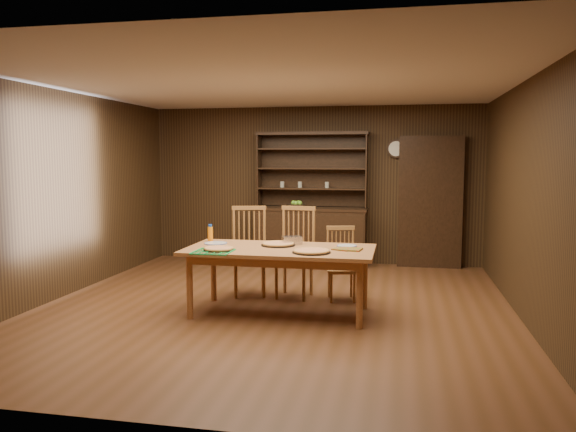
% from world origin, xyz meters
% --- Properties ---
extents(floor, '(6.00, 6.00, 0.00)m').
position_xyz_m(floor, '(0.00, 0.00, 0.00)').
color(floor, brown).
rests_on(floor, ground).
extents(room_shell, '(6.00, 6.00, 6.00)m').
position_xyz_m(room_shell, '(0.00, 0.00, 1.58)').
color(room_shell, silver).
rests_on(room_shell, floor).
extents(china_hutch, '(1.84, 0.52, 2.17)m').
position_xyz_m(china_hutch, '(-0.00, 2.75, 0.60)').
color(china_hutch, '#331D11').
rests_on(china_hutch, floor).
extents(doorway, '(1.00, 0.18, 2.10)m').
position_xyz_m(doorway, '(1.90, 2.90, 1.05)').
color(doorway, '#331D11').
rests_on(doorway, floor).
extents(wall_clock, '(0.30, 0.05, 0.30)m').
position_xyz_m(wall_clock, '(1.35, 2.96, 1.90)').
color(wall_clock, '#331D11').
rests_on(wall_clock, room_shell).
extents(dining_table, '(2.10, 1.05, 0.75)m').
position_xyz_m(dining_table, '(0.12, -0.24, 0.68)').
color(dining_table, '#B0713D').
rests_on(dining_table, floor).
extents(chair_left, '(0.57, 0.55, 1.13)m').
position_xyz_m(chair_left, '(-0.47, 0.61, 0.60)').
color(chair_left, '#9F6636').
rests_on(chair_left, floor).
extents(chair_center, '(0.52, 0.50, 1.14)m').
position_xyz_m(chair_center, '(0.15, 0.61, 0.61)').
color(chair_center, '#9F6636').
rests_on(chair_center, floor).
extents(chair_right, '(0.44, 0.43, 0.91)m').
position_xyz_m(chair_right, '(0.73, 0.57, 0.48)').
color(chair_right, '#9F6636').
rests_on(chair_right, floor).
extents(pizza_left, '(0.34, 0.34, 0.04)m').
position_xyz_m(pizza_left, '(-0.50, -0.52, 0.77)').
color(pizza_left, black).
rests_on(pizza_left, dining_table).
extents(pizza_right, '(0.41, 0.41, 0.04)m').
position_xyz_m(pizza_right, '(0.52, -0.48, 0.77)').
color(pizza_right, black).
rests_on(pizza_right, dining_table).
extents(pizza_center, '(0.40, 0.40, 0.04)m').
position_xyz_m(pizza_center, '(0.06, -0.06, 0.77)').
color(pizza_center, black).
rests_on(pizza_center, dining_table).
extents(cooling_rack, '(0.50, 0.50, 0.02)m').
position_xyz_m(cooling_rack, '(-0.53, -0.64, 0.76)').
color(cooling_rack, '#0DAE4A').
rests_on(cooling_rack, dining_table).
extents(plate_left, '(0.27, 0.27, 0.02)m').
position_xyz_m(plate_left, '(-0.68, -0.10, 0.76)').
color(plate_left, beige).
rests_on(plate_left, dining_table).
extents(plate_right, '(0.23, 0.23, 0.02)m').
position_xyz_m(plate_right, '(0.85, 0.01, 0.76)').
color(plate_right, beige).
rests_on(plate_right, dining_table).
extents(foil_dish, '(0.27, 0.23, 0.09)m').
position_xyz_m(foil_dish, '(0.19, 0.09, 0.79)').
color(foil_dish, silver).
rests_on(foil_dish, dining_table).
extents(juice_bottle, '(0.06, 0.06, 0.20)m').
position_xyz_m(juice_bottle, '(-0.82, 0.12, 0.85)').
color(juice_bottle, orange).
rests_on(juice_bottle, dining_table).
extents(pot_holder_a, '(0.25, 0.25, 0.02)m').
position_xyz_m(pot_holder_a, '(0.91, -0.21, 0.76)').
color(pot_holder_a, '#B31814').
rests_on(pot_holder_a, dining_table).
extents(pot_holder_b, '(0.26, 0.26, 0.01)m').
position_xyz_m(pot_holder_b, '(0.83, -0.21, 0.76)').
color(pot_holder_b, '#B31814').
rests_on(pot_holder_b, dining_table).
extents(fruit_bowl, '(0.29, 0.29, 0.12)m').
position_xyz_m(fruit_bowl, '(-0.23, 2.69, 0.98)').
color(fruit_bowl, black).
rests_on(fruit_bowl, china_hutch).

